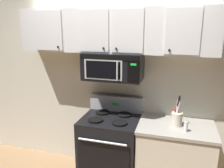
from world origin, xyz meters
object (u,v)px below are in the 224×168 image
object	(u,v)px
stove_range	(111,147)
utensil_crock_cream	(177,118)
over_range_microwave	(113,66)
salt_shaker	(186,127)

from	to	relation	value
stove_range	utensil_crock_cream	xyz separation A→B (m)	(0.84, 0.01, 0.54)
stove_range	over_range_microwave	xyz separation A→B (m)	(-0.00, 0.12, 1.11)
stove_range	salt_shaker	xyz separation A→B (m)	(0.94, -0.13, 0.49)
over_range_microwave	utensil_crock_cream	bearing A→B (deg)	-7.36
over_range_microwave	stove_range	bearing A→B (deg)	-89.86
over_range_microwave	utensil_crock_cream	world-z (taller)	over_range_microwave
stove_range	utensil_crock_cream	world-z (taller)	utensil_crock_cream
salt_shaker	over_range_microwave	bearing A→B (deg)	165.33
over_range_microwave	salt_shaker	size ratio (longest dim) A/B	6.48
over_range_microwave	utensil_crock_cream	size ratio (longest dim) A/B	1.96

